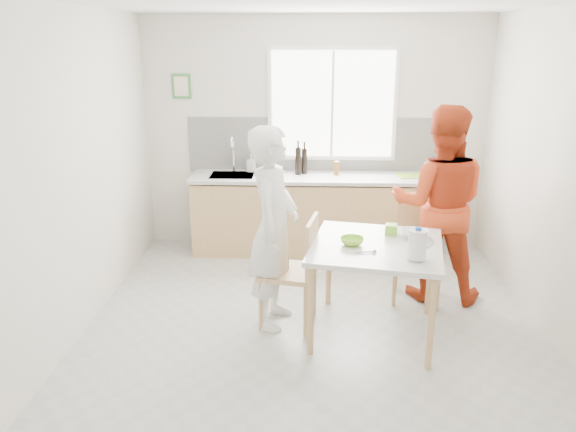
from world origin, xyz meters
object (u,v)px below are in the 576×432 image
Objects in this scene: chair_far at (419,243)px; wine_bottle_b at (304,161)px; person_red at (439,205)px; chair_left at (297,267)px; milk_jug at (418,244)px; person_white at (274,229)px; wine_bottle_a at (298,161)px; dining_table at (376,254)px; bowl_white at (415,234)px; bowl_green at (352,241)px.

chair_far is 3.35× the size of wine_bottle_b.
chair_left is at bearing 36.41° from person_red.
chair_far is 1.17m from milk_jug.
milk_jug is (1.13, -0.50, 0.06)m from person_white.
wine_bottle_a is 1.07× the size of wine_bottle_b.
person_red is at bearing 49.12° from dining_table.
chair_far is 1.81m from wine_bottle_a.
wine_bottle_b is at bearing 117.51° from bowl_white.
bowl_white is at bearing 71.43° from person_red.
chair_left reaches higher than dining_table.
wine_bottle_b is (-0.63, 2.05, 0.34)m from dining_table.
person_red is at bearing 41.84° from bowl_green.
milk_jug is (-0.40, -1.10, 0.01)m from person_red.
wine_bottle_b is at bearing -34.27° from person_red.
milk_jug is (0.47, -0.32, 0.10)m from bowl_green.
bowl_green is (-0.21, -0.01, 0.11)m from dining_table.
bowl_green is 0.81× the size of bowl_white.
dining_table is at bearing 59.74° from person_red.
chair_left is (-0.66, 0.12, -0.18)m from dining_table.
milk_jug is (0.27, -0.33, 0.22)m from dining_table.
chair_left is 3.31× the size of wine_bottle_b.
bowl_white is at bearing 29.18° from dining_table.
bowl_white is 0.96× the size of milk_jug.
person_red is 1.17m from milk_jug.
person_white reaches higher than chair_far.
chair_left is 4.00× the size of milk_jug.
person_red is (0.66, 0.76, 0.21)m from dining_table.
milk_jug is at bearing -98.06° from bowl_white.
wine_bottle_a is (-0.96, 2.34, 0.14)m from milk_jug.
wine_bottle_b is at bearing 101.54° from bowl_green.
person_red is at bearing -42.36° from wine_bottle_a.
bowl_white is at bearing -62.49° from wine_bottle_b.
person_white is 9.18× the size of bowl_green.
wine_bottle_b is at bearing 121.17° from milk_jug.
wine_bottle_b reaches higher than dining_table.
dining_table is at bearing 139.21° from milk_jug.
person_red is (0.17, 0.02, 0.38)m from chair_far.
bowl_white is 2.10m from wine_bottle_a.
wine_bottle_a is at bearing 144.16° from chair_far.
person_white is at bearing -97.16° from wine_bottle_b.
person_white reaches higher than bowl_white.
chair_far is 1.79m from wine_bottle_b.
dining_table is 0.89m from person_white.
person_red reaches higher than person_white.
chair_left is 0.53× the size of person_red.
bowl_white is at bearing 104.38° from chair_left.
person_white is 5.88× the size of wine_bottle_b.
bowl_green is 0.60× the size of wine_bottle_a.
wine_bottle_a is at bearing -148.97° from wine_bottle_b.
bowl_green is 2.09m from wine_bottle_a.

